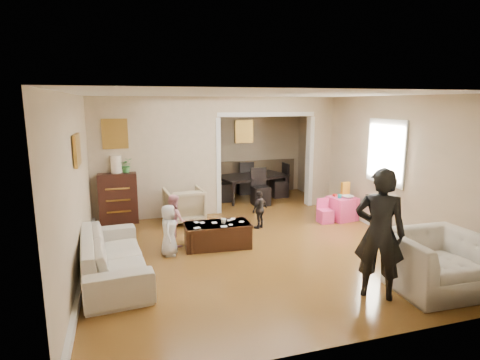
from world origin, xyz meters
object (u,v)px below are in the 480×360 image
object	(u,v)px
armchair_front	(435,262)
play_table	(342,208)
table_lamp	(116,164)
child_kneel_a	(169,230)
sofa	(113,255)
coffee_cup	(224,221)
adult_person	(380,234)
dresser	(118,198)
armchair_back	(184,205)
child_kneel_b	(174,220)
child_toddler	(260,209)
dining_table	(252,187)
coffee_table	(217,235)
cyan_cup	(340,196)

from	to	relation	value
armchair_front	play_table	world-z (taller)	armchair_front
table_lamp	child_kneel_a	size ratio (longest dim) A/B	0.42
sofa	table_lamp	distance (m)	2.86
armchair_front	coffee_cup	distance (m)	3.29
table_lamp	armchair_front	bearing A→B (deg)	-47.30
sofa	adult_person	xyz separation A→B (m)	(3.26, -1.61, 0.53)
dresser	coffee_cup	xyz separation A→B (m)	(1.74, -2.03, -0.06)
sofa	child_kneel_a	xyz separation A→B (m)	(0.87, 0.58, 0.11)
armchair_back	child_kneel_a	distance (m)	1.84
table_lamp	child_kneel_b	world-z (taller)	table_lamp
armchair_front	adult_person	world-z (taller)	adult_person
adult_person	coffee_cup	bearing A→B (deg)	-19.18
child_toddler	play_table	bearing A→B (deg)	146.27
dining_table	coffee_table	bearing A→B (deg)	-133.49
dining_table	child_kneel_a	distance (m)	4.12
child_toddler	dining_table	bearing A→B (deg)	-140.31
sofa	dining_table	distance (m)	5.12
armchair_front	adult_person	size ratio (longest dim) A/B	0.69
cyan_cup	table_lamp	bearing A→B (deg)	164.63
armchair_back	adult_person	size ratio (longest dim) A/B	0.47
table_lamp	adult_person	distance (m)	5.37
cyan_cup	child_kneel_b	bearing A→B (deg)	-172.81
armchair_front	coffee_table	xyz separation A→B (m)	(-2.40, 2.40, -0.17)
table_lamp	dining_table	world-z (taller)	table_lamp
sofa	child_kneel_a	bearing A→B (deg)	-61.05
dining_table	adult_person	xyz separation A→B (m)	(-0.14, -5.43, 0.54)
cyan_cup	dresser	bearing A→B (deg)	164.63
armchair_back	armchair_front	distance (m)	4.86
table_lamp	armchair_back	bearing A→B (deg)	-15.53
cyan_cup	dining_table	bearing A→B (deg)	116.15
armchair_back	dining_table	xyz separation A→B (m)	(2.01, 1.48, -0.05)
table_lamp	cyan_cup	size ratio (longest dim) A/B	4.50
table_lamp	coffee_table	world-z (taller)	table_lamp
sofa	coffee_cup	distance (m)	1.94
coffee_cup	adult_person	size ratio (longest dim) A/B	0.06
sofa	armchair_front	xyz separation A→B (m)	(4.12, -1.68, 0.07)
armchair_front	coffee_cup	size ratio (longest dim) A/B	12.12
dresser	coffee_table	distance (m)	2.59
adult_person	child_toddler	bearing A→B (deg)	-42.35
coffee_cup	dining_table	size ratio (longest dim) A/B	0.05
armchair_back	dresser	distance (m)	1.37
dining_table	adult_person	bearing A→B (deg)	-106.42
dining_table	child_kneel_b	xyz separation A→B (m)	(-2.39, -2.80, 0.14)
child_kneel_a	child_kneel_b	xyz separation A→B (m)	(0.15, 0.45, 0.03)
coffee_table	dining_table	size ratio (longest dim) A/B	0.63
armchair_back	coffee_table	size ratio (longest dim) A/B	0.71
sofa	dresser	size ratio (longest dim) A/B	2.05
play_table	cyan_cup	world-z (taller)	cyan_cup
table_lamp	cyan_cup	distance (m)	4.70
dresser	play_table	world-z (taller)	dresser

